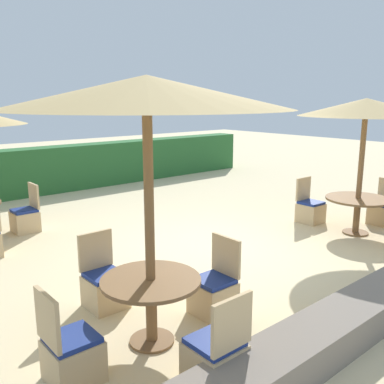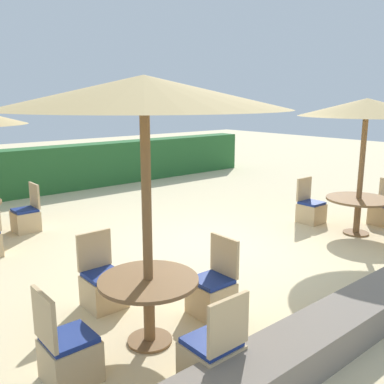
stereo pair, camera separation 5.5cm
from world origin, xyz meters
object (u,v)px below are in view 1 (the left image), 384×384
patio_chair_front_right_north (310,210)px  patio_chair_front_right_east (383,212)px  round_table_front_right (358,204)px  patio_chair_front_left_east (214,293)px  parasol_front_right (366,108)px  parasol_front_left (147,94)px  round_table_front_left (151,293)px  patio_chair_front_left_west (71,355)px  patio_chair_front_left_north (105,287)px  patio_chair_front_left_south (216,359)px  patio_chair_back_left_east (26,218)px

patio_chair_front_right_north → patio_chair_front_right_east: same height
round_table_front_right → patio_chair_front_right_east: size_ratio=1.28×
patio_chair_front_left_east → parasol_front_right: bearing=-83.3°
parasol_front_right → parasol_front_left: (-5.17, -0.53, 0.22)m
parasol_front_left → round_table_front_left: 2.03m
patio_chair_front_left_east → round_table_front_left: bearing=92.0°
round_table_front_right → patio_chair_front_right_east: bearing=-1.7°
parasol_front_left → patio_chair_front_left_west: parasol_front_left is taller
patio_chair_front_right_north → parasol_front_left: size_ratio=0.33×
parasol_front_right → patio_chair_front_right_north: 2.35m
parasol_front_right → round_table_front_left: (-5.17, -0.53, -1.81)m
patio_chair_front_left_north → patio_chair_front_left_east: 1.37m
parasol_front_right → patio_chair_front_left_west: size_ratio=2.75×
patio_chair_front_left_north → patio_chair_front_left_south: size_ratio=1.00×
patio_chair_front_left_north → patio_chair_front_left_west: size_ratio=1.00×
parasol_front_left → patio_chair_front_left_west: size_ratio=3.02×
patio_chair_front_left_south → patio_chair_front_left_east: bearing=47.4°
parasol_front_right → patio_chair_front_left_north: bearing=174.4°
round_table_front_right → round_table_front_left: bearing=-174.1°
patio_chair_front_right_north → patio_chair_front_left_south: 5.67m
round_table_front_left → patio_chair_front_left_east: size_ratio=1.13×
parasol_front_left → patio_chair_front_left_west: 2.52m
patio_chair_front_left_north → patio_chair_front_right_north: bearing=-174.3°
parasol_front_left → patio_chair_back_left_east: bearing=85.6°
patio_chair_front_right_east → patio_chair_front_left_north: bearing=85.0°
patio_chair_front_left_west → patio_chair_front_left_east: bearing=92.7°
parasol_front_left → round_table_front_right: bearing=5.9°
round_table_front_right → patio_chair_front_right_north: (-0.04, 1.02, -0.31)m
parasol_front_right → patio_chair_front_right_east: (1.01, -0.03, -2.12)m
patio_chair_front_right_east → patio_chair_front_left_west: (-7.11, -0.56, 0.00)m
parasol_front_left → parasol_front_right: bearing=5.9°
round_table_front_right → patio_chair_front_left_north: 5.18m
patio_chair_back_left_east → patio_chair_front_left_north: bearing=174.6°
parasol_front_left → patio_chair_front_left_north: bearing=89.1°
patio_chair_front_left_south → round_table_front_right: bearing=16.1°
patio_chair_front_right_north → patio_chair_front_left_north: size_ratio=1.00×
parasol_front_left → patio_chair_front_left_west: (-0.94, -0.05, -2.34)m
patio_chair_back_left_east → round_table_front_left: 4.80m
parasol_front_right → parasol_front_left: bearing=-174.1°
round_table_front_left → patio_chair_front_left_north: 1.08m
parasol_front_right → patio_chair_front_left_east: (-4.22, -0.50, -2.12)m
round_table_front_right → patio_chair_back_left_east: bearing=138.5°
round_table_front_right → patio_chair_front_left_west: patio_chair_front_left_west is taller
patio_chair_back_left_east → parasol_front_right: 6.75m
patio_chair_back_left_east → patio_chair_front_left_north: size_ratio=1.00×
patio_chair_front_left_south → patio_chair_front_left_north: bearing=90.6°
parasol_front_right → patio_chair_front_left_east: parasol_front_right is taller
patio_chair_front_right_north → patio_chair_back_left_east: bearing=-34.1°
parasol_front_right → patio_chair_front_left_west: 6.49m
patio_chair_front_left_north → patio_chair_front_left_south: 1.99m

